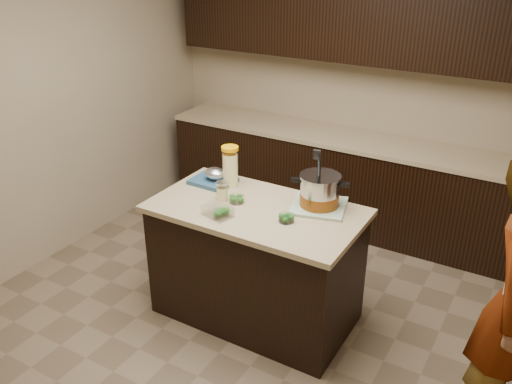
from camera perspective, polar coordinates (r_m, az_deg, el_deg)
ground_plane at (r=4.21m, az=0.00°, el=-12.65°), size 4.00×4.00×0.00m
room_shell at (r=3.43m, az=0.00°, el=10.55°), size 4.04×4.04×2.72m
back_cabinets at (r=5.16m, az=9.91°, el=6.34°), size 3.60×0.63×2.33m
island at (r=3.95m, az=0.00°, el=-7.47°), size 1.46×0.81×0.90m
dish_towel at (r=3.75m, az=6.63°, el=-1.48°), size 0.44×0.44×0.02m
stock_pot at (r=3.70m, az=6.70°, el=-0.05°), size 0.39×0.35×0.40m
lemonade_pitcher at (r=4.00m, az=-2.73°, el=2.54°), size 0.16×0.16×0.31m
mason_jar at (r=3.81m, az=-3.57°, el=0.05°), size 0.10×0.10×0.15m
broccoli_tub_left at (r=3.79m, az=-2.05°, el=-0.77°), size 0.14×0.14×0.05m
broccoli_tub_right at (r=3.54m, az=3.20°, el=-2.78°), size 0.11×0.11×0.05m
broccoli_tub_rect at (r=3.62m, az=-4.05°, el=-2.05°), size 0.22×0.18×0.07m
blue_tray at (r=4.08m, az=-4.46°, el=1.45°), size 0.32×0.26×0.12m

